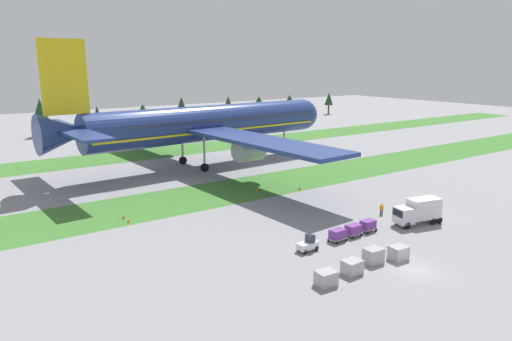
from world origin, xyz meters
The scene contains 19 objects.
ground_plane centered at (0.00, 0.00, 0.00)m, with size 400.00×400.00×0.00m, color gray.
grass_strip_near centered at (0.00, 38.51, 0.00)m, with size 320.00×14.36×0.01m, color #3D752D.
grass_strip_far centered at (0.00, 79.23, 0.00)m, with size 320.00×14.36×0.01m, color #3D752D.
airliner centered at (5.88, 58.77, 9.29)m, with size 65.74×81.18×25.89m.
baggage_tug centered at (-6.07, 10.64, 0.81)m, with size 2.65×1.40×1.97m.
cargo_dolly_lead centered at (-1.05, 10.84, 0.92)m, with size 2.26×1.58×1.55m.
cargo_dolly_second centered at (1.85, 10.95, 0.92)m, with size 2.26×1.58×1.55m.
cargo_dolly_third centered at (4.75, 11.06, 0.92)m, with size 2.26×1.58×1.55m.
catering_truck centered at (12.65, 9.14, 1.95)m, with size 7.28×3.71×3.58m.
ground_crew_marshaller centered at (11.70, 14.72, 0.95)m, with size 0.36×0.48×1.74m.
uld_container_0 centered at (-10.37, 2.92, 0.76)m, with size 2.00×1.60×1.52m, color #A3A3A8.
uld_container_1 centered at (-2.31, 3.88, 0.85)m, with size 2.00×1.60×1.71m, color #A3A3A8.
uld_container_2 centered at (-6.31, 3.26, 0.76)m, with size 2.00×1.60×1.52m, color #A3A3A8.
uld_container_3 centered at (0.77, 2.92, 0.79)m, with size 2.00×1.60×1.58m, color #A3A3A8.
taxiway_marker_0 centered at (-20.23, 32.55, 0.25)m, with size 0.44×0.44×0.49m, color orange.
taxiway_marker_1 centered at (3.73, 35.63, 0.30)m, with size 0.44×0.44×0.60m, color orange.
taxiway_marker_2 centered at (-20.29, 34.40, 0.35)m, with size 0.44×0.44×0.69m, color orange.
taxiway_marker_3 centered at (10.48, 32.00, 0.34)m, with size 0.44×0.44×0.67m, color orange.
distant_tree_line centered at (-6.34, 122.82, 6.66)m, with size 205.20×10.49×11.93m.
Camera 1 is at (-40.47, -28.32, 21.86)m, focal length 32.50 mm.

